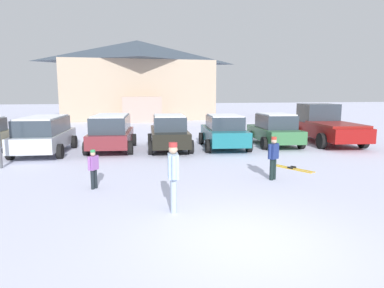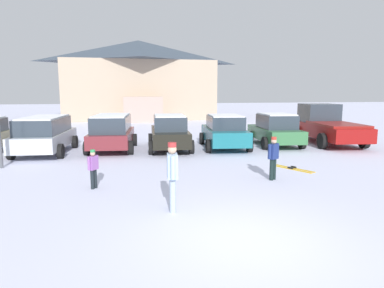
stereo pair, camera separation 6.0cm
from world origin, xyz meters
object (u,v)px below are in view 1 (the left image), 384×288
parked_teal_hatchback (224,131)px  pickup_truck (325,125)px  parked_black_sedan (169,132)px  ski_lodge (138,79)px  skier_teen_in_navy_coat (273,156)px  skier_child_in_purple_jacket (93,167)px  skier_adult_in_blue_parka (173,173)px  parked_green_coupe (275,130)px  parked_silver_wagon (44,134)px  pair_of_skis (293,168)px  parked_maroon_van (111,131)px

parked_teal_hatchback → pickup_truck: 6.12m
parked_black_sedan → ski_lodge: bearing=91.0°
ski_lodge → skier_teen_in_navy_coat: (2.86, -28.11, -3.41)m
pickup_truck → skier_child_in_purple_jacket: (-11.98, -6.98, -0.34)m
parked_teal_hatchback → skier_adult_in_blue_parka: bearing=-114.1°
parked_green_coupe → skier_child_in_purple_jacket: parked_green_coupe is taller
parked_silver_wagon → pair_of_skis: 11.07m
skier_child_in_purple_jacket → parked_green_coupe: bearing=36.9°
parked_black_sedan → skier_teen_in_navy_coat: 7.02m
ski_lodge → parked_maroon_van: (-2.40, -21.23, -3.27)m
ski_lodge → skier_child_in_purple_jacket: bearing=-95.6°
ski_lodge → pair_of_skis: (4.27, -26.80, -4.18)m
pickup_truck → skier_adult_in_blue_parka: bearing=-136.7°
ski_lodge → parked_maroon_van: bearing=-96.4°
parked_silver_wagon → parked_green_coupe: size_ratio=1.09×
ski_lodge → parked_black_sedan: 21.80m
parked_maroon_van → parked_black_sedan: size_ratio=0.95×
parked_maroon_van → pair_of_skis: (6.67, -5.56, -0.91)m
ski_lodge → parked_silver_wagon: bearing=-104.1°
skier_teen_in_navy_coat → pair_of_skis: size_ratio=0.88×
ski_lodge → skier_adult_in_blue_parka: (-0.76, -30.43, -3.26)m
parked_silver_wagon → parked_black_sedan: parked_black_sedan is taller
ski_lodge → skier_teen_in_navy_coat: bearing=-84.2°
parked_maroon_van → skier_adult_in_blue_parka: (1.64, -9.20, 0.01)m
pickup_truck → skier_teen_in_navy_coat: (-6.37, -7.07, -0.20)m
pickup_truck → skier_adult_in_blue_parka: size_ratio=3.68×
ski_lodge → pair_of_skis: bearing=-80.9°
skier_adult_in_blue_parka → pair_of_skis: skier_adult_in_blue_parka is taller
parked_silver_wagon → parked_green_coupe: bearing=0.5°
parked_silver_wagon → skier_teen_in_navy_coat: (8.28, -6.59, -0.13)m
parked_black_sedan → skier_child_in_purple_jacket: 7.19m
skier_teen_in_navy_coat → skier_adult_in_blue_parka: (-3.62, -2.32, 0.15)m
parked_teal_hatchback → skier_child_in_purple_jacket: (-5.91, -6.32, -0.20)m
parked_black_sedan → pair_of_skis: 6.60m
ski_lodge → parked_maroon_van: 21.62m
skier_teen_in_navy_coat → skier_adult_in_blue_parka: skier_adult_in_blue_parka is taller
parked_silver_wagon → skier_adult_in_blue_parka: parked_silver_wagon is taller
pickup_truck → parked_teal_hatchback: bearing=-173.8°
skier_teen_in_navy_coat → pair_of_skis: 2.08m
parked_maroon_van → pair_of_skis: 8.73m
parked_black_sedan → skier_teen_in_navy_coat: size_ratio=3.26×
parked_silver_wagon → ski_lodge: bearing=75.9°
skier_adult_in_blue_parka → skier_teen_in_navy_coat: bearing=32.7°
parked_teal_hatchback → skier_adult_in_blue_parka: (-3.91, -8.73, 0.09)m
ski_lodge → skier_adult_in_blue_parka: 30.62m
skier_adult_in_blue_parka → pair_of_skis: 6.27m
pair_of_skis → parked_black_sedan: bearing=126.6°
skier_teen_in_navy_coat → parked_silver_wagon: bearing=141.5°
ski_lodge → skier_child_in_purple_jacket: 28.37m
ski_lodge → skier_teen_in_navy_coat: 28.46m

